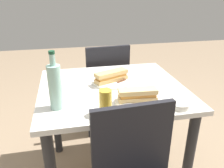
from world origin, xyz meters
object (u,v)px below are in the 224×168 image
Objects in this scene: plate_far at (137,101)px; water_bottle at (55,86)px; chair_near at (106,83)px; baguette_sandwich_near at (111,76)px; olive_bowl at (180,105)px; knife_near at (117,83)px; plate_near at (111,82)px; baguette_sandwich_far at (138,95)px; beer_glass at (105,103)px; knife_far at (142,105)px; dining_table at (112,104)px.

plate_far is 0.45m from water_bottle.
plate_far is at bearing 91.96° from chair_near.
olive_bowl is at bearing 125.92° from baguette_sandwich_near.
plate_far is at bearing -25.36° from olive_bowl.
chair_near is 5.49× the size of knife_near.
baguette_sandwich_far reaches higher than plate_near.
baguette_sandwich_far reaches higher than plate_far.
baguette_sandwich_near reaches higher than plate_near.
baguette_sandwich_near is 1.09× the size of baguette_sandwich_far.
baguette_sandwich_far is 1.60× the size of beer_glass.
knife_far is at bearing 168.41° from water_bottle.
baguette_sandwich_far is (-0.05, 0.26, 0.03)m from knife_near.
beer_glass is at bearing 7.91° from knife_far.
plate_near is 1.60× the size of knife_near.
olive_bowl is (-0.64, 0.13, -0.11)m from water_bottle.
baguette_sandwich_near is 0.32m from plate_far.
plate_far reaches higher than dining_table.
chair_near reaches higher than plate_far.
chair_near is at bearing -88.04° from baguette_sandwich_far.
dining_table is 3.64× the size of plate_near.
plate_far is at bearing -155.56° from beer_glass.
baguette_sandwich_near is 0.38m from knife_far.
olive_bowl is at bearing 103.97° from chair_near.
plate_far is (-0.09, 0.30, -0.04)m from baguette_sandwich_near.
baguette_sandwich_far is 1.27× the size of knife_far.
baguette_sandwich_far is at bearing -116.57° from plate_far.
water_bottle reaches higher than olive_bowl.
water_bottle is (0.41, 0.82, 0.36)m from chair_near.
baguette_sandwich_far is 1.99× the size of olive_bowl.
beer_glass reaches higher than baguette_sandwich_far.
baguette_sandwich_far is at bearing -25.36° from olive_bowl.
chair_near reaches higher than knife_near.
knife_near is 0.26m from plate_far.
olive_bowl reaches higher than knife_far.
plate_near is 1.07× the size of baguette_sandwich_near.
dining_table is 0.19m from baguette_sandwich_near.
knife_near is 0.63× the size of plate_far.
knife_far is 0.47m from water_bottle.
plate_near is 0.04m from baguette_sandwich_near.
plate_far is 0.04m from baguette_sandwich_far.
knife_far is (-0.06, 0.32, 0.00)m from knife_near.
plate_near is at bearing -105.66° from beer_glass.
baguette_sandwich_near is 0.32m from baguette_sandwich_far.
knife_far is at bearing 104.14° from baguette_sandwich_near.
plate_near is 1.87× the size of beer_glass.
baguette_sandwich_near is at bearing -74.28° from plate_far.
beer_glass is at bearing 67.79° from knife_near.
dining_table is 8.44× the size of olive_bowl.
baguette_sandwich_far is at bearing -84.02° from knife_far.
plate_near is (-0.01, -0.07, 0.14)m from dining_table.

